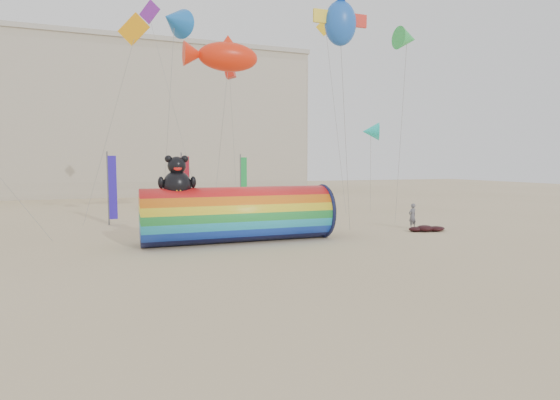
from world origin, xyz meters
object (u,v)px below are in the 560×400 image
object	(u,v)px
kite_handler	(412,216)
fabric_bundle	(427,229)
hotel_building	(87,120)
windsock_assembly	(238,213)

from	to	relation	value
kite_handler	fabric_bundle	bearing A→B (deg)	89.08
hotel_building	fabric_bundle	bearing A→B (deg)	-62.12
hotel_building	windsock_assembly	distance (m)	45.05
kite_handler	windsock_assembly	bearing A→B (deg)	-8.51
hotel_building	kite_handler	distance (m)	48.81
hotel_building	windsock_assembly	xyz separation A→B (m)	(10.59, -42.92, -8.70)
hotel_building	windsock_assembly	bearing A→B (deg)	-76.13
windsock_assembly	fabric_bundle	distance (m)	12.45
hotel_building	fabric_bundle	distance (m)	50.12
windsock_assembly	kite_handler	size ratio (longest dim) A/B	6.21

